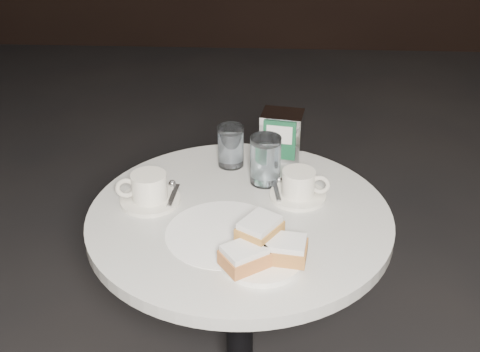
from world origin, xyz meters
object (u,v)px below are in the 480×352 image
at_px(coffee_cup_right, 299,186).
at_px(water_glass_right, 265,161).
at_px(coffee_cup_left, 149,190).
at_px(napkin_dispenser, 282,135).
at_px(water_glass_left, 231,147).
at_px(cafe_table, 240,279).
at_px(beignet_plate, 263,250).

xyz_separation_m(coffee_cup_right, water_glass_right, (-0.08, 0.07, 0.03)).
relative_size(coffee_cup_left, napkin_dispenser, 1.34).
height_order(coffee_cup_right, water_glass_left, water_glass_left).
bearing_deg(coffee_cup_left, water_glass_right, 10.44).
bearing_deg(napkin_dispenser, coffee_cup_right, -69.86).
relative_size(coffee_cup_left, water_glass_left, 1.53).
distance_m(coffee_cup_left, napkin_dispenser, 0.40).
height_order(coffee_cup_left, water_glass_right, water_glass_right).
bearing_deg(cafe_table, coffee_cup_right, 28.27).
bearing_deg(water_glass_right, water_glass_left, 137.31).
relative_size(beignet_plate, water_glass_right, 1.75).
xyz_separation_m(beignet_plate, coffee_cup_left, (-0.27, 0.22, 0.00)).
height_order(cafe_table, coffee_cup_left, coffee_cup_left).
bearing_deg(beignet_plate, coffee_cup_right, 72.16).
relative_size(beignet_plate, coffee_cup_right, 1.40).
bearing_deg(beignet_plate, napkin_dispenser, 84.82).
xyz_separation_m(water_glass_right, napkin_dispenser, (0.04, 0.14, 0.00)).
xyz_separation_m(water_glass_left, water_glass_right, (0.09, -0.08, 0.01)).
distance_m(coffee_cup_right, water_glass_right, 0.11).
bearing_deg(coffee_cup_left, cafe_table, -20.56).
bearing_deg(water_glass_left, water_glass_right, -42.69).
xyz_separation_m(beignet_plate, coffee_cup_right, (0.08, 0.25, -0.00)).
xyz_separation_m(coffee_cup_left, water_glass_right, (0.27, 0.11, 0.03)).
xyz_separation_m(cafe_table, coffee_cup_left, (-0.21, 0.04, 0.23)).
bearing_deg(napkin_dispenser, cafe_table, -99.52).
bearing_deg(cafe_table, water_glass_left, 98.65).
bearing_deg(napkin_dispenser, beignet_plate, -85.71).
distance_m(cafe_table, napkin_dispenser, 0.40).
height_order(coffee_cup_left, coffee_cup_right, coffee_cup_left).
bearing_deg(water_glass_left, coffee_cup_left, -133.36).
bearing_deg(water_glass_right, beignet_plate, -90.10).
bearing_deg(coffee_cup_left, coffee_cup_right, -4.94).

